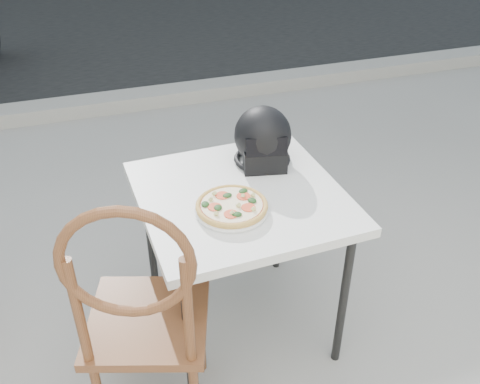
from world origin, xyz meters
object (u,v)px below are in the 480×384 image
object	(u,v)px
cafe_chair_main	(141,309)
helmet	(263,139)
cafe_table_main	(240,207)
plate	(232,210)
pizza	(232,205)

from	to	relation	value
cafe_chair_main	helmet	bearing A→B (deg)	-120.58
cafe_table_main	plate	bearing A→B (deg)	-122.53
cafe_table_main	cafe_chair_main	bearing A→B (deg)	-142.11
cafe_table_main	helmet	xyz separation A→B (m)	(0.17, 0.21, 0.18)
helmet	pizza	bearing A→B (deg)	-115.47
helmet	cafe_chair_main	xyz separation A→B (m)	(-0.66, -0.58, -0.26)
plate	helmet	distance (m)	0.42
cafe_chair_main	plate	bearing A→B (deg)	-129.70
plate	helmet	xyz separation A→B (m)	(0.24, 0.32, 0.11)
plate	cafe_chair_main	size ratio (longest dim) A/B	0.31
cafe_table_main	cafe_chair_main	xyz separation A→B (m)	(-0.49, -0.38, -0.07)
cafe_chair_main	pizza	bearing A→B (deg)	-129.67
plate	cafe_chair_main	world-z (taller)	cafe_chair_main
plate	cafe_table_main	bearing A→B (deg)	57.47
plate	pizza	size ratio (longest dim) A/B	0.98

